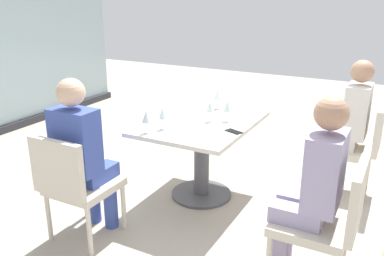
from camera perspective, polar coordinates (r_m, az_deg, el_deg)
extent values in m
plane|color=#A89E8E|center=(3.91, 1.31, -9.30)|extent=(12.00, 12.00, 0.00)
cube|color=silver|center=(3.63, 1.39, 0.69)|extent=(1.18, 0.87, 0.04)
cylinder|color=#4C4C51|center=(3.76, 1.35, -4.61)|extent=(0.14, 0.14, 0.69)
cylinder|color=#4C4C51|center=(3.90, 1.31, -9.14)|extent=(0.56, 0.56, 0.02)
cube|color=beige|center=(2.77, 16.22, -12.73)|extent=(0.46, 0.46, 0.06)
cube|color=beige|center=(2.63, 22.06, -9.20)|extent=(0.46, 0.05, 0.42)
cylinder|color=beige|center=(3.09, 12.95, -13.82)|extent=(0.04, 0.04, 0.39)
cylinder|color=beige|center=(3.04, 20.48, -15.23)|extent=(0.04, 0.04, 0.39)
cube|color=beige|center=(3.24, -14.74, -7.82)|extent=(0.46, 0.46, 0.06)
cube|color=beige|center=(2.98, -18.34, -5.45)|extent=(0.05, 0.46, 0.42)
cylinder|color=beige|center=(3.36, -9.52, -10.78)|extent=(0.04, 0.04, 0.39)
cylinder|color=beige|center=(3.59, -14.68, -9.10)|extent=(0.04, 0.04, 0.39)
cylinder|color=beige|center=(3.10, -14.12, -13.82)|extent=(0.04, 0.04, 0.39)
cylinder|color=beige|center=(3.35, -19.34, -11.71)|extent=(0.04, 0.04, 0.39)
cube|color=beige|center=(4.09, 20.71, -2.78)|extent=(0.46, 0.46, 0.06)
cube|color=beige|center=(4.00, 24.62, -0.12)|extent=(0.46, 0.05, 0.42)
cylinder|color=beige|center=(4.38, 18.17, -4.26)|extent=(0.04, 0.04, 0.39)
cylinder|color=beige|center=(4.02, 17.11, -6.26)|extent=(0.04, 0.04, 0.39)
cylinder|color=beige|center=(4.35, 23.36, -5.09)|extent=(0.04, 0.04, 0.39)
cylinder|color=beige|center=(3.98, 22.78, -7.19)|extent=(0.04, 0.04, 0.39)
cylinder|color=#9E93B7|center=(2.98, 12.86, -14.47)|extent=(0.11, 0.11, 0.45)
cube|color=#9E93B7|center=(2.82, 15.17, -10.07)|extent=(0.13, 0.32, 0.11)
cylinder|color=#9E93B7|center=(2.83, 11.83, -16.29)|extent=(0.11, 0.11, 0.45)
cube|color=#9E93B7|center=(2.67, 14.24, -11.77)|extent=(0.13, 0.32, 0.11)
cube|color=#9E93B7|center=(2.59, 18.05, -5.71)|extent=(0.34, 0.20, 0.48)
sphere|color=tan|center=(2.47, 18.87, 1.93)|extent=(0.20, 0.20, 0.20)
cylinder|color=#384C9E|center=(3.39, -11.30, -10.02)|extent=(0.11, 0.11, 0.45)
cube|color=#384C9E|center=(3.20, -12.70, -6.30)|extent=(0.32, 0.13, 0.11)
cylinder|color=#384C9E|center=(3.49, -13.63, -9.26)|extent=(0.11, 0.11, 0.45)
cube|color=#384C9E|center=(3.31, -15.09, -5.61)|extent=(0.32, 0.13, 0.11)
cube|color=#384C9E|center=(3.06, -15.94, -1.77)|extent=(0.20, 0.34, 0.48)
sphere|color=#D8AD8C|center=(2.96, -16.55, 4.79)|extent=(0.20, 0.20, 0.20)
cylinder|color=silver|center=(4.27, 18.25, -4.46)|extent=(0.11, 0.11, 0.45)
cube|color=silver|center=(4.16, 19.93, -1.11)|extent=(0.13, 0.32, 0.11)
cylinder|color=silver|center=(4.10, 17.79, -5.35)|extent=(0.11, 0.11, 0.45)
cube|color=silver|center=(3.99, 19.53, -1.88)|extent=(0.13, 0.32, 0.11)
cube|color=silver|center=(3.97, 22.03, 2.23)|extent=(0.34, 0.20, 0.48)
sphere|color=tan|center=(3.90, 22.67, 7.31)|extent=(0.20, 0.20, 0.20)
cylinder|color=silver|center=(3.42, -4.07, -0.10)|extent=(0.06, 0.06, 0.00)
cylinder|color=silver|center=(3.41, -4.09, 0.62)|extent=(0.01, 0.01, 0.08)
cone|color=silver|center=(3.38, -4.13, 2.07)|extent=(0.07, 0.07, 0.09)
cylinder|color=silver|center=(4.02, 3.59, 2.74)|extent=(0.06, 0.06, 0.00)
cylinder|color=silver|center=(4.01, 3.60, 3.36)|extent=(0.01, 0.01, 0.08)
cone|color=silver|center=(3.98, 3.63, 4.61)|extent=(0.07, 0.07, 0.09)
cylinder|color=silver|center=(3.34, -6.31, -0.64)|extent=(0.06, 0.06, 0.00)
cylinder|color=silver|center=(3.33, -6.34, 0.09)|extent=(0.01, 0.01, 0.08)
cone|color=silver|center=(3.30, -6.40, 1.58)|extent=(0.07, 0.07, 0.09)
cylinder|color=silver|center=(3.63, 4.87, 0.97)|extent=(0.06, 0.06, 0.00)
cylinder|color=silver|center=(3.62, 4.89, 1.65)|extent=(0.01, 0.01, 0.08)
cone|color=silver|center=(3.59, 4.93, 3.02)|extent=(0.07, 0.07, 0.09)
cylinder|color=silver|center=(3.62, 2.48, 0.96)|extent=(0.06, 0.06, 0.00)
cylinder|color=silver|center=(3.60, 2.49, 1.64)|extent=(0.01, 0.01, 0.08)
cone|color=silver|center=(3.58, 2.51, 3.02)|extent=(0.07, 0.07, 0.09)
cylinder|color=white|center=(4.00, 5.22, 3.24)|extent=(0.08, 0.08, 0.09)
cube|color=black|center=(3.36, 5.83, -0.48)|extent=(0.12, 0.16, 0.01)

